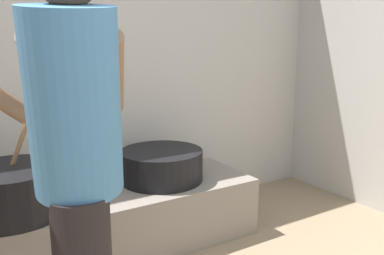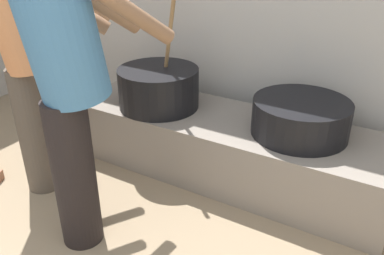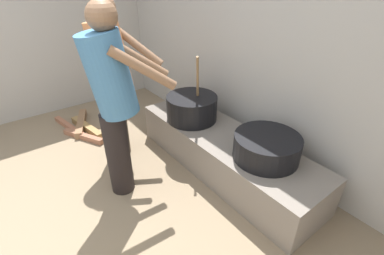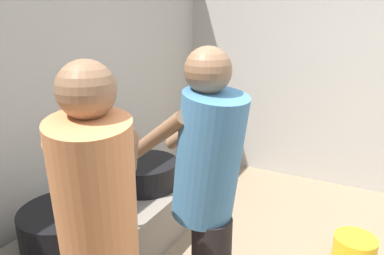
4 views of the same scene
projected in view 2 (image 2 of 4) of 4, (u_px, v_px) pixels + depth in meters
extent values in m
cube|color=slate|center=(223.00, 146.00, 2.52)|extent=(2.01, 0.60, 0.38)
cylinder|color=black|center=(159.00, 88.00, 2.55)|extent=(0.52, 0.52, 0.25)
cylinder|color=#937047|center=(169.00, 39.00, 2.36)|extent=(0.21, 0.18, 0.51)
cylinder|color=black|center=(300.00, 118.00, 2.21)|extent=(0.54, 0.54, 0.20)
cylinder|color=black|center=(74.00, 175.00, 1.88)|extent=(0.20, 0.20, 0.76)
cylinder|color=teal|center=(59.00, 28.00, 1.59)|extent=(0.41, 0.46, 0.65)
cylinder|color=brown|center=(125.00, 9.00, 1.60)|extent=(0.22, 0.46, 0.35)
cylinder|color=brown|center=(94.00, 0.00, 1.79)|extent=(0.22, 0.46, 0.35)
cylinder|color=#4C4238|center=(36.00, 131.00, 2.30)|extent=(0.20, 0.20, 0.75)
cylinder|color=#D17F4C|center=(18.00, 10.00, 2.00)|extent=(0.49, 0.47, 0.65)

